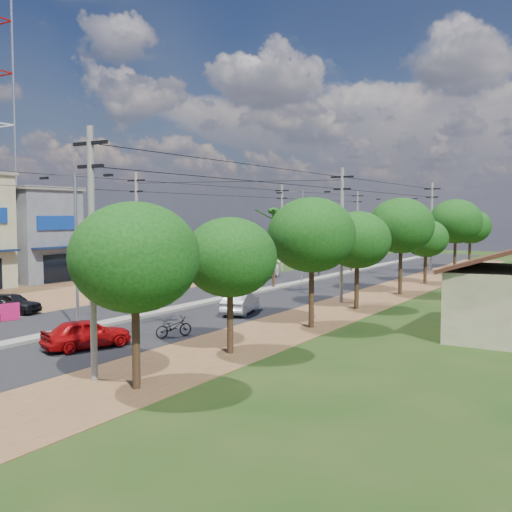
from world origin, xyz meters
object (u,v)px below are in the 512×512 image
(car_parked_dark, at_px, (12,304))
(moto_rider_east, at_px, (174,328))
(car_white_far, at_px, (263,270))
(roadside_sign, at_px, (9,312))
(car_silver_mid, at_px, (240,303))
(car_red_near, at_px, (87,334))

(car_parked_dark, distance_m, moto_rider_east, 12.71)
(car_white_far, xyz_separation_m, roadside_sign, (-0.50, -26.83, -0.24))
(car_silver_mid, xyz_separation_m, car_parked_dark, (-11.69, -7.03, -0.02))
(car_parked_dark, bearing_deg, car_silver_mid, -72.38)
(car_silver_mid, bearing_deg, moto_rider_east, 81.61)
(car_red_near, distance_m, car_parked_dark, 11.73)
(car_white_far, relative_size, roadside_sign, 4.35)
(moto_rider_east, bearing_deg, car_red_near, 89.26)
(car_silver_mid, xyz_separation_m, car_white_far, (-9.19, 18.12, 0.10))
(car_red_near, bearing_deg, car_silver_mid, -73.17)
(car_white_far, distance_m, car_parked_dark, 25.28)
(car_white_far, bearing_deg, car_silver_mid, -75.04)
(car_red_near, bearing_deg, roadside_sign, 4.59)
(car_red_near, relative_size, car_parked_dark, 1.07)
(car_white_far, bearing_deg, moto_rider_east, -80.21)
(car_red_near, xyz_separation_m, moto_rider_east, (1.77, 3.83, -0.16))
(car_white_far, bearing_deg, roadside_sign, -103.01)
(moto_rider_east, distance_m, roadside_sign, 10.77)
(car_red_near, xyz_separation_m, roadside_sign, (-8.93, 2.58, -0.16))
(car_parked_dark, relative_size, moto_rider_east, 1.93)
(moto_rider_east, bearing_deg, car_white_far, -44.17)
(car_red_near, relative_size, car_silver_mid, 0.99)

